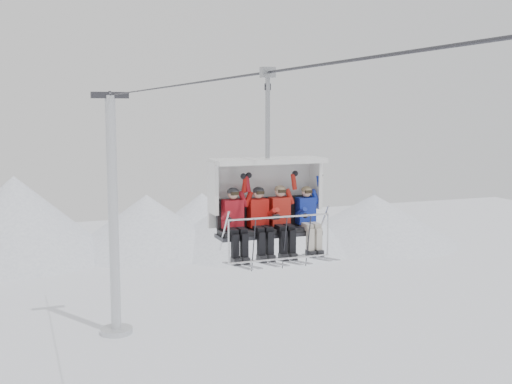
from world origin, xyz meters
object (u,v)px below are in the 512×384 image
object	(u,v)px
lift_tower_right	(114,233)
chairlift_carrier	(265,195)
skier_center_left	(260,219)
skier_center_right	(282,218)
skier_far_right	(308,217)
skier_far_left	(235,221)

from	to	relation	value
lift_tower_right	chairlift_carrier	xyz separation A→B (m)	(0.00, -22.56, 4.91)
skier_center_left	skier_center_right	world-z (taller)	skier_center_right
skier_center_left	skier_center_right	distance (m)	0.50
skier_far_right	skier_center_right	bearing A→B (deg)	179.48
chairlift_carrier	skier_center_left	world-z (taller)	chairlift_carrier
lift_tower_right	skier_center_left	bearing A→B (deg)	-90.61
skier_far_left	skier_center_right	distance (m)	1.07
skier_far_left	skier_center_left	size ratio (longest dim) A/B	1.00
skier_center_left	skier_far_right	world-z (taller)	skier_center_left
skier_far_left	skier_center_right	size ratio (longest dim) A/B	1.00
lift_tower_right	skier_center_right	xyz separation A→B (m)	(0.26, -22.86, 4.44)
lift_tower_right	skier_far_right	bearing A→B (deg)	-87.79
lift_tower_right	skier_center_left	distance (m)	23.29
skier_far_left	skier_center_left	xyz separation A→B (m)	(0.57, -0.00, -0.01)
lift_tower_right	skier_center_left	xyz separation A→B (m)	(-0.24, -22.87, 4.43)
skier_far_left	skier_far_right	distance (m)	1.70
skier_far_left	skier_center_left	distance (m)	0.57
chairlift_carrier	skier_center_right	bearing A→B (deg)	-49.83
skier_center_left	skier_far_right	size ratio (longest dim) A/B	1.00
skier_center_left	skier_far_right	bearing A→B (deg)	-0.22
lift_tower_right	skier_far_left	distance (m)	23.31
skier_center_left	skier_center_right	xyz separation A→B (m)	(0.50, 0.00, 0.01)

